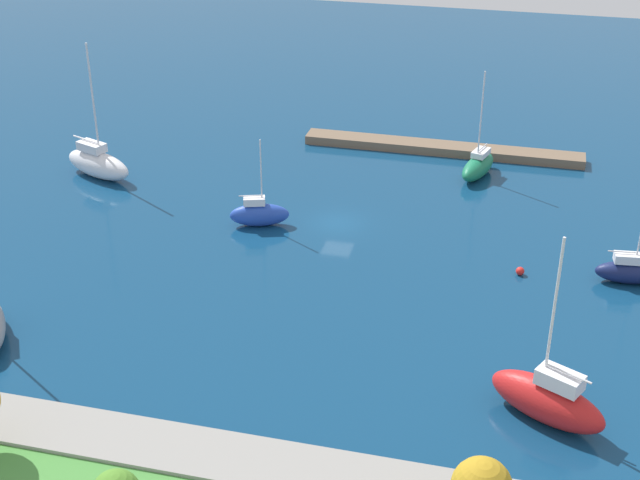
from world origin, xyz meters
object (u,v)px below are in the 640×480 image
sailboat_blue_east_end (259,214)px  sailboat_red_inner_mooring (548,399)px  sailboat_white_outer_mooring (98,163)px  mooring_buoy_red (520,271)px  sailboat_navy_far_north (630,271)px  pier_dock (442,148)px  sailboat_green_near_pier (478,166)px

sailboat_blue_east_end → sailboat_red_inner_mooring: bearing=-58.0°
sailboat_white_outer_mooring → mooring_buoy_red: sailboat_white_outer_mooring is taller
sailboat_red_inner_mooring → sailboat_blue_east_end: 31.46m
sailboat_navy_far_north → pier_dock: bearing=120.6°
sailboat_navy_far_north → mooring_buoy_red: size_ratio=13.92×
sailboat_white_outer_mooring → sailboat_green_near_pier: size_ratio=1.25×
sailboat_white_outer_mooring → sailboat_navy_far_north: bearing=11.0°
sailboat_red_inner_mooring → mooring_buoy_red: sailboat_red_inner_mooring is taller
sailboat_navy_far_north → sailboat_blue_east_end: (29.71, -2.29, 0.11)m
sailboat_red_inner_mooring → sailboat_green_near_pier: size_ratio=1.17×
sailboat_red_inner_mooring → sailboat_white_outer_mooring: (41.87, -26.23, -0.09)m
sailboat_white_outer_mooring → sailboat_green_near_pier: 35.76m
sailboat_blue_east_end → sailboat_white_outer_mooring: bearing=143.3°
pier_dock → mooring_buoy_red: pier_dock is taller
sailboat_blue_east_end → sailboat_green_near_pier: bearing=23.3°
sailboat_navy_far_north → sailboat_green_near_pier: 21.41m
sailboat_red_inner_mooring → mooring_buoy_red: bearing=-55.6°
sailboat_white_outer_mooring → sailboat_blue_east_end: sailboat_white_outer_mooring is taller
sailboat_navy_far_north → sailboat_blue_east_end: bearing=169.1°
pier_dock → mooring_buoy_red: 24.81m
sailboat_white_outer_mooring → mooring_buoy_red: size_ratio=20.02×
sailboat_white_outer_mooring → mooring_buoy_red: bearing=7.9°
pier_dock → sailboat_white_outer_mooring: (30.65, 14.03, 0.99)m
sailboat_red_inner_mooring → sailboat_white_outer_mooring: 49.41m
sailboat_red_inner_mooring → mooring_buoy_red: (2.34, -17.10, -1.19)m
sailboat_white_outer_mooring → sailboat_green_near_pier: bearing=35.2°
pier_dock → sailboat_navy_far_north: 27.97m
pier_dock → sailboat_blue_east_end: 23.84m
pier_dock → sailboat_green_near_pier: sailboat_green_near_pier is taller
sailboat_white_outer_mooring → pier_dock: bearing=45.5°
sailboat_white_outer_mooring → sailboat_blue_east_end: 18.76m
pier_dock → sailboat_navy_far_north: bearing=127.0°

